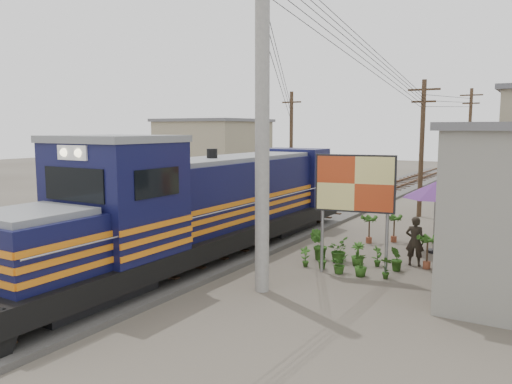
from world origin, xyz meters
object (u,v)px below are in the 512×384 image
Objects in this scene: locomotive at (202,208)px; billboard at (355,187)px; market_umbrella at (436,190)px; vendor at (415,241)px.

locomotive is 5.34m from billboard.
billboard reaches higher than market_umbrella.
locomotive is 5.76× the size of market_umbrella.
billboard is 3.16m from vendor.
billboard is 2.25× the size of vendor.
locomotive reaches higher than billboard.
billboard reaches higher than vendor.
market_umbrella is at bearing 37.51° from locomotive.
billboard is 4.55m from market_umbrella.
locomotive is 10.23× the size of vendor.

